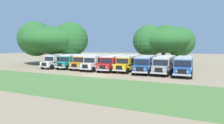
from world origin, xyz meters
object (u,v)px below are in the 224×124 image
(parked_bus_slot_3, at_px, (101,61))
(parked_bus_slot_6, at_px, (146,63))
(parked_bus_slot_1, at_px, (77,60))
(parked_bus_slot_4, at_px, (115,62))
(secondary_tree, at_px, (54,40))
(parked_bus_slot_5, at_px, (131,62))
(parked_bus_slot_2, at_px, (89,61))
(utility_pole, at_px, (46,49))
(parked_bus_slot_0, at_px, (63,60))
(broad_shade_tree, at_px, (163,40))
(parked_bus_slot_7, at_px, (165,63))
(parked_bus_slot_8, at_px, (184,64))

(parked_bus_slot_3, relative_size, parked_bus_slot_6, 1.00)
(parked_bus_slot_1, height_order, parked_bus_slot_4, same)
(secondary_tree, bearing_deg, parked_bus_slot_5, -10.11)
(parked_bus_slot_2, xyz_separation_m, utility_pole, (-10.64, -1.32, 2.40))
(parked_bus_slot_2, bearing_deg, parked_bus_slot_6, 83.99)
(parked_bus_slot_4, height_order, secondary_tree, secondary_tree)
(parked_bus_slot_0, distance_m, broad_shade_tree, 23.77)
(parked_bus_slot_4, height_order, broad_shade_tree, broad_shade_tree)
(parked_bus_slot_1, xyz_separation_m, parked_bus_slot_7, (18.88, -0.49, 0.00))
(parked_bus_slot_3, bearing_deg, parked_bus_slot_0, -88.76)
(parked_bus_slot_5, height_order, secondary_tree, secondary_tree)
(parked_bus_slot_8, bearing_deg, parked_bus_slot_3, -90.00)
(parked_bus_slot_1, bearing_deg, parked_bus_slot_0, -81.62)
(broad_shade_tree, height_order, secondary_tree, secondary_tree)
(parked_bus_slot_2, relative_size, parked_bus_slot_5, 1.00)
(utility_pole, bearing_deg, parked_bus_slot_5, 4.09)
(parked_bus_slot_6, relative_size, broad_shade_tree, 0.79)
(parked_bus_slot_6, xyz_separation_m, parked_bus_slot_8, (6.36, -0.16, 0.00))
(secondary_tree, bearing_deg, parked_bus_slot_3, -15.95)
(parked_bus_slot_1, xyz_separation_m, parked_bus_slot_2, (3.21, -0.05, 0.00))
(parked_bus_slot_1, bearing_deg, parked_bus_slot_5, 88.43)
(parked_bus_slot_2, bearing_deg, parked_bus_slot_7, 85.37)
(parked_bus_slot_5, bearing_deg, parked_bus_slot_6, 78.47)
(parked_bus_slot_0, distance_m, parked_bus_slot_5, 15.81)
(parked_bus_slot_4, relative_size, parked_bus_slot_6, 1.00)
(parked_bus_slot_1, height_order, parked_bus_slot_5, same)
(parked_bus_slot_0, bearing_deg, parked_bus_slot_8, 87.97)
(parked_bus_slot_0, bearing_deg, parked_bus_slot_2, 93.31)
(parked_bus_slot_5, bearing_deg, broad_shade_tree, 158.96)
(parked_bus_slot_8, bearing_deg, parked_bus_slot_6, -90.51)
(parked_bus_slot_4, distance_m, utility_pole, 17.06)
(parked_bus_slot_5, bearing_deg, parked_bus_slot_0, -85.94)
(parked_bus_slot_2, distance_m, parked_bus_slot_3, 3.16)
(parked_bus_slot_5, bearing_deg, utility_pole, -84.19)
(parked_bus_slot_5, distance_m, utility_pole, 20.08)
(parked_bus_slot_5, xyz_separation_m, secondary_tree, (-22.37, 3.99, 4.76))
(parked_bus_slot_2, height_order, parked_bus_slot_3, same)
(parked_bus_slot_1, relative_size, parked_bus_slot_5, 1.00)
(parked_bus_slot_7, bearing_deg, parked_bus_slot_2, -89.86)
(parked_bus_slot_8, relative_size, broad_shade_tree, 0.79)
(parked_bus_slot_0, height_order, secondary_tree, secondary_tree)
(parked_bus_slot_2, bearing_deg, secondary_tree, -110.36)
(parked_bus_slot_2, height_order, broad_shade_tree, broad_shade_tree)
(parked_bus_slot_7, relative_size, utility_pole, 1.46)
(parked_bus_slot_4, bearing_deg, utility_pole, -87.79)
(parked_bus_slot_5, distance_m, parked_bus_slot_7, 6.44)
(parked_bus_slot_6, xyz_separation_m, parked_bus_slot_7, (3.25, 0.21, 0.00))
(utility_pole, bearing_deg, parked_bus_slot_8, 1.01)
(parked_bus_slot_2, distance_m, parked_bus_slot_5, 9.25)
(parked_bus_slot_3, height_order, parked_bus_slot_8, same)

